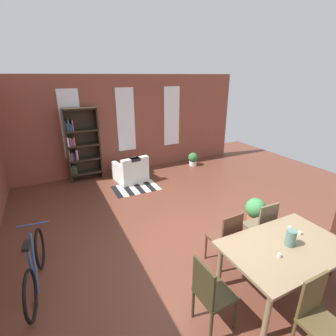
% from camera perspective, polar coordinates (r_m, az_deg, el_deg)
% --- Properties ---
extents(ground_plane, '(11.34, 11.34, 0.00)m').
position_cam_1_polar(ground_plane, '(4.68, 8.40, -17.59)').
color(ground_plane, brown).
extents(back_wall_brick, '(7.67, 0.12, 2.90)m').
position_cam_1_polar(back_wall_brick, '(7.84, -9.73, 9.80)').
color(back_wall_brick, brown).
rests_on(back_wall_brick, ground).
extents(window_pane_0, '(0.55, 0.02, 1.89)m').
position_cam_1_polar(window_pane_0, '(7.46, -21.27, 9.32)').
color(window_pane_0, white).
extents(window_pane_1, '(0.55, 0.02, 1.89)m').
position_cam_1_polar(window_pane_1, '(7.75, -9.64, 10.78)').
color(window_pane_1, white).
extents(window_pane_2, '(0.55, 0.02, 1.89)m').
position_cam_1_polar(window_pane_2, '(8.33, 0.85, 11.71)').
color(window_pane_2, white).
extents(dining_table, '(1.65, 1.05, 0.75)m').
position_cam_1_polar(dining_table, '(3.83, 25.26, -16.85)').
color(dining_table, '#7E684C').
rests_on(dining_table, ground).
extents(vase_on_table, '(0.13, 0.13, 0.22)m').
position_cam_1_polar(vase_on_table, '(3.77, 26.30, -14.15)').
color(vase_on_table, '#4C7266').
rests_on(vase_on_table, dining_table).
extents(tealight_candle_0, '(0.04, 0.04, 0.05)m').
position_cam_1_polar(tealight_candle_0, '(4.10, 27.96, -12.99)').
color(tealight_candle_0, silver).
rests_on(tealight_candle_0, dining_table).
extents(tealight_candle_1, '(0.04, 0.04, 0.04)m').
position_cam_1_polar(tealight_candle_1, '(4.16, 26.07, -12.16)').
color(tealight_candle_1, silver).
rests_on(tealight_candle_1, dining_table).
extents(tealight_candle_2, '(0.04, 0.04, 0.05)m').
position_cam_1_polar(tealight_candle_2, '(3.55, 24.14, -17.78)').
color(tealight_candle_2, silver).
rests_on(tealight_candle_2, dining_table).
extents(dining_chair_far_left, '(0.42, 0.42, 0.95)m').
position_cam_1_polar(dining_chair_far_left, '(4.10, 13.17, -15.18)').
color(dining_chair_far_left, '#513122').
rests_on(dining_chair_far_left, ground).
extents(dining_chair_near_left, '(0.40, 0.40, 0.95)m').
position_cam_1_polar(dining_chair_near_left, '(3.39, 31.20, -27.13)').
color(dining_chair_near_left, '#4D3F23').
rests_on(dining_chair_near_left, ground).
extents(dining_chair_head_left, '(0.42, 0.42, 0.95)m').
position_cam_1_polar(dining_chair_head_left, '(3.25, 9.69, -26.31)').
color(dining_chair_head_left, '#332E19').
rests_on(dining_chair_head_left, ground).
extents(dining_chair_far_right, '(0.41, 0.41, 0.95)m').
position_cam_1_polar(dining_chair_far_right, '(4.54, 20.62, -12.18)').
color(dining_chair_far_right, brown).
rests_on(dining_chair_far_right, ground).
extents(bookshelf_tall, '(0.91, 0.32, 2.05)m').
position_cam_1_polar(bookshelf_tall, '(7.41, -19.37, 5.08)').
color(bookshelf_tall, '#2D2319').
rests_on(bookshelf_tall, ground).
extents(armchair_white, '(0.92, 0.92, 0.75)m').
position_cam_1_polar(armchair_white, '(7.22, -8.49, -0.75)').
color(armchair_white, silver).
rests_on(armchair_white, ground).
extents(bicycle_second, '(0.44, 1.59, 0.87)m').
position_cam_1_polar(bicycle_second, '(4.21, -28.11, -19.51)').
color(bicycle_second, black).
rests_on(bicycle_second, ground).
extents(potted_plant_by_shelf, '(0.32, 0.32, 0.43)m').
position_cam_1_polar(potted_plant_by_shelf, '(8.42, 5.75, 2.15)').
color(potted_plant_by_shelf, silver).
rests_on(potted_plant_by_shelf, ground).
extents(potted_plant_corner, '(0.41, 0.41, 0.54)m').
position_cam_1_polar(potted_plant_corner, '(5.45, 19.38, -9.01)').
color(potted_plant_corner, '#9E6042').
rests_on(potted_plant_corner, ground).
extents(striped_rug, '(1.20, 0.79, 0.01)m').
position_cam_1_polar(striped_rug, '(6.81, -7.38, -4.55)').
color(striped_rug, black).
rests_on(striped_rug, ground).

